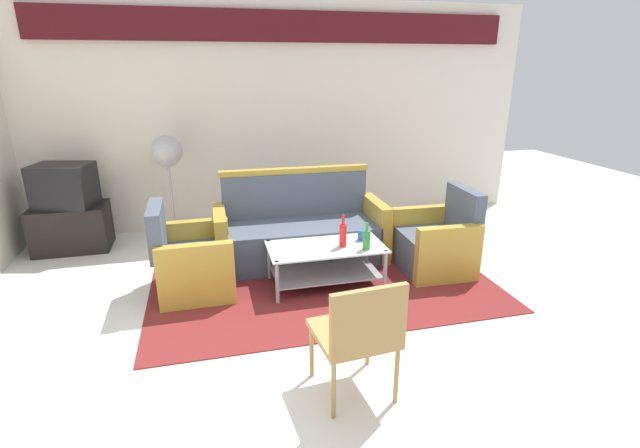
% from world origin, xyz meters
% --- Properties ---
extents(ground_plane, '(14.00, 14.00, 0.00)m').
position_xyz_m(ground_plane, '(0.00, 0.00, 0.00)').
color(ground_plane, white).
extents(wall_back, '(6.52, 0.19, 2.80)m').
position_xyz_m(wall_back, '(0.00, 3.05, 1.48)').
color(wall_back, silver).
rests_on(wall_back, ground).
extents(rug, '(3.27, 2.04, 0.01)m').
position_xyz_m(rug, '(-0.04, 0.99, 0.01)').
color(rug, maroon).
rests_on(rug, ground).
extents(couch, '(1.81, 0.76, 0.96)m').
position_xyz_m(couch, '(-0.13, 1.62, 0.32)').
color(couch, '#4C5666').
rests_on(couch, rug).
extents(armchair_left, '(0.71, 0.77, 0.85)m').
position_xyz_m(armchair_left, '(-1.26, 1.13, 0.29)').
color(armchair_left, '#4C5666').
rests_on(armchair_left, rug).
extents(armchair_right, '(0.72, 0.78, 0.85)m').
position_xyz_m(armchair_right, '(1.18, 1.02, 0.29)').
color(armchair_right, '#4C5666').
rests_on(armchair_right, rug).
extents(coffee_table, '(1.10, 0.60, 0.40)m').
position_xyz_m(coffee_table, '(-0.02, 0.95, 0.27)').
color(coffee_table, silver).
rests_on(coffee_table, rug).
extents(bottle_green, '(0.07, 0.07, 0.26)m').
position_xyz_m(bottle_green, '(0.32, 0.77, 0.51)').
color(bottle_green, '#2D8C38').
rests_on(bottle_green, coffee_table).
extents(bottle_red, '(0.07, 0.07, 0.31)m').
position_xyz_m(bottle_red, '(0.13, 0.89, 0.53)').
color(bottle_red, red).
rests_on(bottle_red, coffee_table).
extents(cup, '(0.08, 0.08, 0.10)m').
position_xyz_m(cup, '(0.36, 1.01, 0.46)').
color(cup, '#2659A5').
rests_on(cup, coffee_table).
extents(tv_stand, '(0.80, 0.50, 0.52)m').
position_xyz_m(tv_stand, '(-2.62, 2.55, 0.26)').
color(tv_stand, black).
rests_on(tv_stand, ground).
extents(television, '(0.68, 0.56, 0.48)m').
position_xyz_m(television, '(-2.62, 2.55, 0.76)').
color(television, black).
rests_on(television, tv_stand).
extents(pedestal_fan, '(0.36, 0.36, 1.27)m').
position_xyz_m(pedestal_fan, '(-1.49, 2.60, 1.01)').
color(pedestal_fan, '#2D2D33').
rests_on(pedestal_fan, ground).
extents(wicker_chair, '(0.52, 0.52, 0.84)m').
position_xyz_m(wicker_chair, '(-0.24, -0.67, 0.49)').
color(wicker_chair, '#AD844C').
rests_on(wicker_chair, ground).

